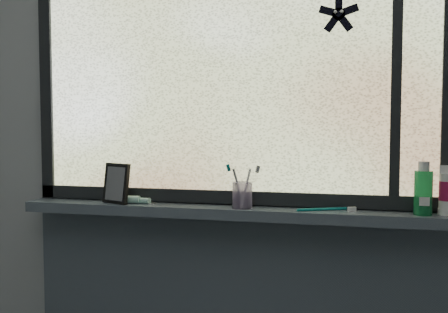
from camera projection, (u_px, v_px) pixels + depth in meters
name	position (u px, v px, depth m)	size (l,w,h in m)	color
wall_back	(231.00, 145.00, 1.93)	(3.00, 0.01, 2.50)	#9EA3A8
windowsill	(227.00, 212.00, 1.87)	(1.62, 0.14, 0.04)	#45505C
window_pane	(230.00, 71.00, 1.89)	(1.50, 0.01, 1.00)	silver
frame_bottom	(229.00, 197.00, 1.91)	(1.60, 0.03, 0.05)	black
frame_left	(47.00, 76.00, 2.06)	(0.05, 0.03, 1.10)	black
frame_mullion	(396.00, 67.00, 1.75)	(0.04, 0.03, 1.00)	black
starfish_sticker	(339.00, 14.00, 1.77)	(0.15, 0.02, 0.15)	black
vanity_mirror	(116.00, 183.00, 1.95)	(0.13, 0.06, 0.16)	black
toothpaste_tube	(137.00, 200.00, 1.94)	(0.17, 0.04, 0.03)	white
toothbrush_cup	(242.00, 195.00, 1.83)	(0.07, 0.07, 0.10)	#A58FBD
toothbrush_lying	(322.00, 208.00, 1.78)	(0.23, 0.02, 0.02)	#0D7576
mouthwash_bottle	(423.00, 188.00, 1.69)	(0.06, 0.06, 0.15)	green
cream_tube	(447.00, 189.00, 1.69)	(0.05, 0.05, 0.12)	silver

